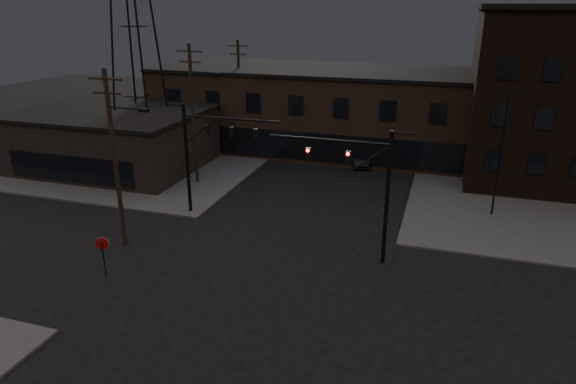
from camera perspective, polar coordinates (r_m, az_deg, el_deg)
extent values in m
plane|color=black|center=(28.73, -3.95, -10.01)|extent=(140.00, 140.00, 0.00)
cube|color=#474744|center=(56.69, -16.69, 4.75)|extent=(30.00, 30.00, 0.15)
cube|color=#4F382A|center=(52.87, 7.21, 8.74)|extent=(40.00, 12.00, 8.00)
cube|color=black|center=(50.25, -18.83, 5.44)|extent=(16.00, 12.00, 5.00)
cylinder|color=black|center=(29.54, 10.95, -0.85)|extent=(0.24, 0.24, 8.00)
cylinder|color=black|center=(29.12, 4.50, 5.78)|extent=(7.00, 0.14, 0.14)
cube|color=#FF140C|center=(29.13, 6.69, 3.87)|extent=(0.28, 0.22, 0.70)
cube|color=#FF140C|center=(29.63, 2.26, 4.28)|extent=(0.28, 0.22, 0.70)
cylinder|color=black|center=(37.02, -11.14, 3.49)|extent=(0.24, 0.24, 8.00)
cylinder|color=black|center=(34.70, -6.36, 8.09)|extent=(7.00, 0.14, 0.14)
cube|color=black|center=(35.64, -8.90, 6.81)|extent=(0.28, 0.22, 0.70)
cube|color=black|center=(34.90, -6.30, 6.65)|extent=(0.28, 0.22, 0.70)
cube|color=black|center=(34.25, -3.61, 6.46)|extent=(0.28, 0.22, 0.70)
cylinder|color=black|center=(30.34, -19.76, -7.15)|extent=(0.06, 0.06, 2.20)
cylinder|color=maroon|center=(29.93, -19.97, -5.43)|extent=(0.72, 0.33, 0.76)
cylinder|color=black|center=(32.56, -18.65, 3.22)|extent=(0.28, 0.28, 11.00)
cube|color=black|center=(31.56, -19.66, 11.75)|extent=(2.20, 0.12, 0.12)
cube|color=black|center=(31.67, -19.48, 10.32)|extent=(1.80, 0.12, 0.12)
cube|color=black|center=(30.51, -15.78, 8.74)|extent=(0.60, 0.25, 0.18)
cylinder|color=black|center=(42.87, -10.46, 8.24)|extent=(0.28, 0.28, 11.50)
cube|color=black|center=(42.12, -10.92, 15.10)|extent=(2.20, 0.12, 0.12)
cube|color=black|center=(42.20, -10.84, 14.02)|extent=(1.80, 0.12, 0.12)
cube|color=black|center=(41.26, -7.87, 12.86)|extent=(0.60, 0.25, 0.18)
cylinder|color=black|center=(53.98, -5.42, 10.67)|extent=(0.28, 0.28, 11.00)
cube|color=black|center=(53.38, -5.60, 15.86)|extent=(2.20, 0.12, 0.12)
cube|color=black|center=(53.45, -5.57, 15.00)|extent=(1.80, 0.12, 0.12)
cylinder|color=black|center=(38.46, 22.50, 3.71)|extent=(0.14, 0.14, 9.00)
cube|color=black|center=(37.49, 22.67, 10.47)|extent=(0.50, 0.28, 0.18)
cube|color=black|center=(37.59, 24.20, 10.27)|extent=(0.50, 0.28, 0.18)
imported|color=black|center=(46.62, 25.84, 1.39)|extent=(5.16, 3.42, 1.63)
imported|color=silver|center=(46.72, 28.93, 0.67)|extent=(4.52, 2.07, 1.28)
imported|color=black|center=(49.10, 7.95, 3.87)|extent=(2.75, 4.71, 1.47)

